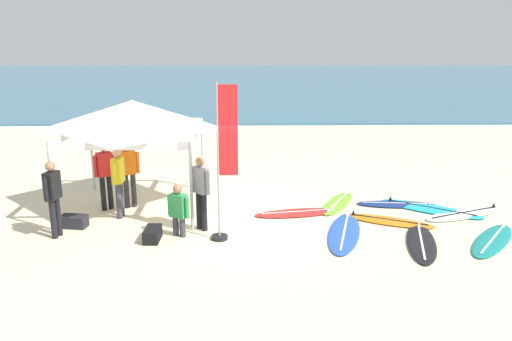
% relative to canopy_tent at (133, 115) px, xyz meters
% --- Properties ---
extents(ground_plane, '(80.00, 80.00, 0.00)m').
position_rel_canopy_tent_xyz_m(ground_plane, '(2.35, -0.99, -2.39)').
color(ground_plane, beige).
extents(sea, '(80.00, 36.00, 0.10)m').
position_rel_canopy_tent_xyz_m(sea, '(2.35, 29.29, -2.34)').
color(sea, '#386B84').
rests_on(sea, ground).
extents(canopy_tent, '(3.20, 3.20, 2.75)m').
position_rel_canopy_tent_xyz_m(canopy_tent, '(0.00, 0.00, 0.00)').
color(canopy_tent, '#B7B7BC').
rests_on(canopy_tent, ground).
extents(surfboard_black, '(1.11, 2.29, 0.19)m').
position_rel_canopy_tent_xyz_m(surfboard_black, '(6.49, -2.44, -2.35)').
color(surfboard_black, black).
rests_on(surfboard_black, ground).
extents(surfboard_red, '(2.23, 0.95, 0.19)m').
position_rel_canopy_tent_xyz_m(surfboard_red, '(4.03, -0.54, -2.35)').
color(surfboard_red, red).
rests_on(surfboard_red, ground).
extents(surfboard_navy, '(2.06, 0.71, 0.19)m').
position_rel_canopy_tent_xyz_m(surfboard_navy, '(6.65, 0.05, -2.35)').
color(surfboard_navy, navy).
rests_on(surfboard_navy, ground).
extents(surfboard_teal, '(1.86, 2.15, 0.19)m').
position_rel_canopy_tent_xyz_m(surfboard_teal, '(8.06, -2.32, -2.35)').
color(surfboard_teal, '#19847F').
rests_on(surfboard_teal, ground).
extents(surfboard_blue, '(1.27, 2.59, 0.19)m').
position_rel_canopy_tent_xyz_m(surfboard_blue, '(4.94, -1.85, -2.35)').
color(surfboard_blue, blue).
rests_on(surfboard_blue, ground).
extents(surfboard_lime, '(1.36, 2.02, 0.19)m').
position_rel_canopy_tent_xyz_m(surfboard_lime, '(5.13, 0.16, -2.35)').
color(surfboard_lime, '#7AD12D').
rests_on(surfboard_lime, ground).
extents(surfboard_white, '(2.40, 1.48, 0.19)m').
position_rel_canopy_tent_xyz_m(surfboard_white, '(8.13, -0.67, -2.35)').
color(surfboard_white, white).
rests_on(surfboard_white, ground).
extents(surfboard_orange, '(2.14, 1.38, 0.19)m').
position_rel_canopy_tent_xyz_m(surfboard_orange, '(6.13, -1.13, -2.35)').
color(surfboard_orange, orange).
rests_on(surfboard_orange, ground).
extents(surfboard_cyan, '(2.52, 2.00, 0.19)m').
position_rel_canopy_tent_xyz_m(surfboard_cyan, '(7.41, -0.30, -2.35)').
color(surfboard_cyan, '#23B2CC').
rests_on(surfboard_cyan, ground).
extents(person_yellow, '(0.25, 0.55, 1.71)m').
position_rel_canopy_tent_xyz_m(person_yellow, '(-0.28, -0.68, -1.40)').
color(person_yellow, '#383842').
rests_on(person_yellow, ground).
extents(person_grey, '(0.42, 0.41, 1.71)m').
position_rel_canopy_tent_xyz_m(person_grey, '(1.75, -1.51, -1.40)').
color(person_grey, black).
rests_on(person_grey, ground).
extents(person_red, '(0.47, 0.39, 1.71)m').
position_rel_canopy_tent_xyz_m(person_red, '(-0.75, -0.12, -1.40)').
color(person_red, black).
rests_on(person_red, ground).
extents(person_orange, '(0.53, 0.32, 1.71)m').
position_rel_canopy_tent_xyz_m(person_orange, '(-0.20, 0.05, -1.40)').
color(person_orange, '#2D2D33').
rests_on(person_orange, ground).
extents(person_black, '(0.30, 0.54, 1.71)m').
position_rel_canopy_tent_xyz_m(person_black, '(-1.40, -1.88, -1.40)').
color(person_black, black).
rests_on(person_black, ground).
extents(person_green, '(0.50, 0.36, 1.20)m').
position_rel_canopy_tent_xyz_m(person_green, '(1.28, -1.89, -1.73)').
color(person_green, '#383842').
rests_on(person_green, ground).
extents(banner_flag, '(0.60, 0.36, 3.40)m').
position_rel_canopy_tent_xyz_m(banner_flag, '(2.29, -2.08, -0.81)').
color(banner_flag, '#99999E').
rests_on(banner_flag, ground).
extents(gear_bag_near_tent, '(0.34, 0.61, 0.28)m').
position_rel_canopy_tent_xyz_m(gear_bag_near_tent, '(0.73, -2.13, -2.25)').
color(gear_bag_near_tent, black).
rests_on(gear_bag_near_tent, ground).
extents(gear_bag_by_pole, '(0.64, 0.41, 0.28)m').
position_rel_canopy_tent_xyz_m(gear_bag_by_pole, '(-1.22, -1.32, -2.25)').
color(gear_bag_by_pole, '#232328').
rests_on(gear_bag_by_pole, ground).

